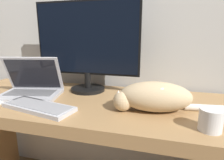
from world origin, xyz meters
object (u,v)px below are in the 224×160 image
(external_keyboard, at_px, (39,107))
(cat, at_px, (153,96))
(laptop, at_px, (31,88))
(monitor, at_px, (87,45))
(coffee_mug, at_px, (211,120))

(external_keyboard, distance_m, cat, 0.56)
(laptop, relative_size, external_keyboard, 0.96)
(monitor, height_order, laptop, monitor)
(external_keyboard, height_order, coffee_mug, coffee_mug)
(monitor, relative_size, cat, 1.31)
(laptop, xyz_separation_m, external_keyboard, (0.17, -0.17, -0.04))
(external_keyboard, relative_size, coffee_mug, 4.56)
(laptop, height_order, cat, laptop)
(laptop, distance_m, external_keyboard, 0.25)
(laptop, distance_m, coffee_mug, 0.96)
(laptop, relative_size, coffee_mug, 4.37)
(coffee_mug, bearing_deg, laptop, 168.66)
(external_keyboard, xyz_separation_m, coffee_mug, (0.76, -0.01, 0.03))
(cat, height_order, coffee_mug, cat)
(external_keyboard, distance_m, coffee_mug, 0.77)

